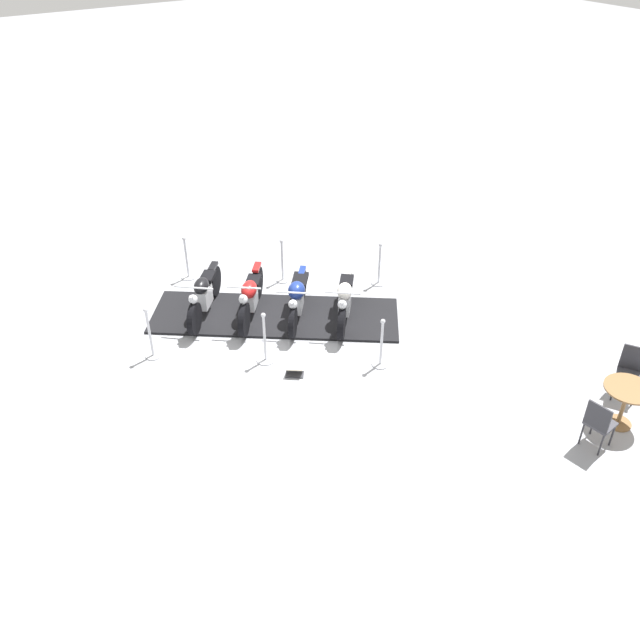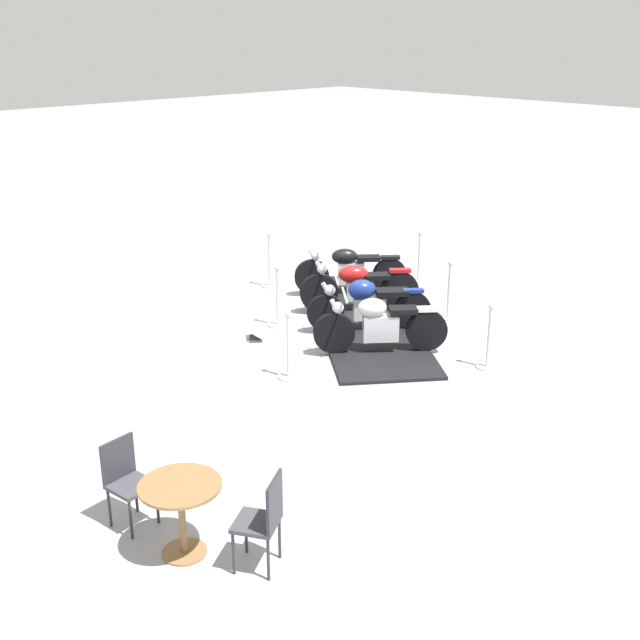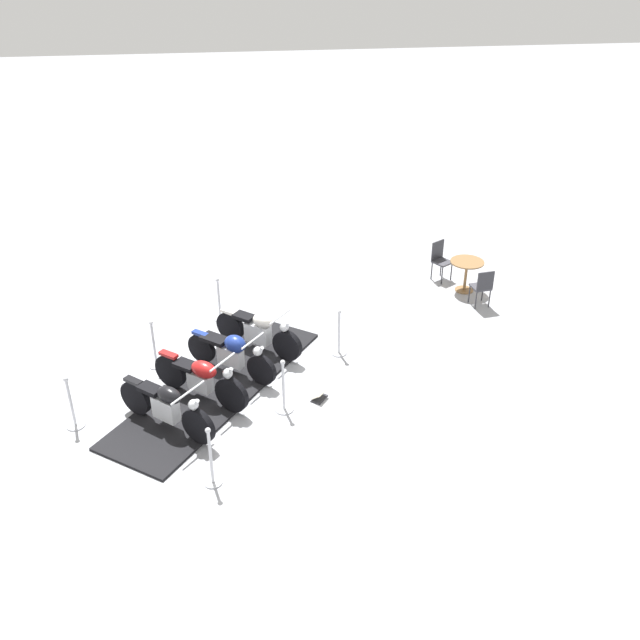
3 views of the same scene
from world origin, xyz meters
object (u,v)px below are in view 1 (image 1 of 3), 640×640
(motorcycle_navy, at_px, (297,297))
(stanchion_right_mid, at_px, (265,347))
(motorcycle_black, at_px, (204,294))
(cafe_chair_across_table, at_px, (599,422))
(motorcycle_maroon, at_px, (251,296))
(stanchion_left_mid, at_px, (282,267))
(stanchion_left_rear, at_px, (379,270))
(cafe_chair_near_table, at_px, (630,370))
(motorcycle_cream, at_px, (345,300))
(stanchion_left_front, at_px, (187,265))
(cafe_table, at_px, (627,397))
(stanchion_right_rear, at_px, (381,350))
(info_placard, at_px, (295,373))
(stanchion_right_front, at_px, (151,340))

(motorcycle_navy, distance_m, stanchion_right_mid, 1.55)
(motorcycle_navy, bearing_deg, motorcycle_black, -87.46)
(motorcycle_black, height_order, cafe_chair_across_table, motorcycle_black)
(motorcycle_maroon, distance_m, stanchion_left_mid, 1.60)
(motorcycle_navy, height_order, stanchion_left_rear, stanchion_left_rear)
(motorcycle_navy, height_order, stanchion_left_mid, stanchion_left_mid)
(stanchion_right_mid, distance_m, cafe_chair_near_table, 6.46)
(motorcycle_black, height_order, motorcycle_cream, motorcycle_black)
(stanchion_left_front, bearing_deg, stanchion_left_mid, -36.90)
(motorcycle_black, distance_m, cafe_table, 8.07)
(motorcycle_navy, bearing_deg, motorcycle_cream, 92.74)
(cafe_chair_near_table, distance_m, cafe_chair_across_table, 1.62)
(motorcycle_maroon, height_order, cafe_chair_near_table, motorcycle_maroon)
(stanchion_right_mid, bearing_deg, cafe_table, -49.41)
(stanchion_right_rear, relative_size, cafe_chair_across_table, 1.11)
(motorcycle_maroon, relative_size, stanchion_right_rear, 1.67)
(cafe_chair_near_table, xyz_separation_m, cafe_chair_across_table, (-1.53, -0.53, -0.03))
(motorcycle_navy, distance_m, info_placard, 1.92)
(info_placard, bearing_deg, cafe_chair_near_table, 178.18)
(stanchion_left_rear, bearing_deg, stanchion_left_mid, 143.10)
(motorcycle_black, height_order, stanchion_left_front, stanchion_left_front)
(motorcycle_black, relative_size, stanchion_left_rear, 1.64)
(motorcycle_navy, bearing_deg, stanchion_left_front, -117.36)
(stanchion_right_mid, xyz_separation_m, stanchion_left_rear, (3.52, 1.08, 0.01))
(motorcycle_navy, distance_m, stanchion_right_front, 3.02)
(motorcycle_navy, xyz_separation_m, cafe_chair_across_table, (2.00, -5.74, 0.01))
(cafe_chair_across_table, bearing_deg, motorcycle_cream, 96.10)
(motorcycle_black, relative_size, stanchion_left_front, 1.62)
(stanchion_left_front, distance_m, cafe_table, 9.35)
(info_placard, bearing_deg, stanchion_left_mid, -80.16)
(motorcycle_maroon, bearing_deg, stanchion_right_rear, 63.67)
(motorcycle_navy, distance_m, stanchion_left_rear, 2.27)
(stanchion_left_front, height_order, stanchion_left_rear, stanchion_left_front)
(stanchion_right_mid, xyz_separation_m, cafe_table, (4.08, -4.76, 0.26))
(stanchion_right_rear, height_order, info_placard, stanchion_right_rear)
(cafe_chair_across_table, bearing_deg, cafe_table, 0.00)
(info_placard, relative_size, cafe_table, 0.48)
(stanchion_left_rear, distance_m, cafe_chair_across_table, 5.96)
(motorcycle_black, distance_m, info_placard, 2.80)
(stanchion_right_mid, relative_size, cafe_table, 1.34)
(motorcycle_navy, bearing_deg, stanchion_right_mid, -15.63)
(stanchion_right_front, distance_m, cafe_chair_near_table, 8.61)
(motorcycle_black, xyz_separation_m, stanchion_right_front, (-1.45, -0.74, -0.13))
(stanchion_left_mid, height_order, info_placard, stanchion_left_mid)
(stanchion_left_rear, relative_size, cafe_chair_near_table, 1.05)
(cafe_chair_across_table, bearing_deg, stanchion_left_front, 103.25)
(stanchion_right_front, bearing_deg, stanchion_left_rear, -2.33)
(motorcycle_maroon, bearing_deg, cafe_table, 69.43)
(stanchion_left_front, xyz_separation_m, cafe_table, (4.02, -8.44, 0.26))
(motorcycle_cream, bearing_deg, cafe_chair_near_table, 70.89)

